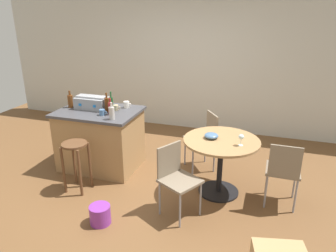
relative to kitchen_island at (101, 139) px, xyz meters
name	(u,v)px	position (x,y,z in m)	size (l,w,h in m)	color
ground_plane	(145,181)	(0.81, -0.23, -0.46)	(8.80, 8.80, 0.00)	brown
back_wall	(188,61)	(0.81, 2.13, 0.89)	(8.00, 0.10, 2.70)	beige
kitchen_island	(101,139)	(0.00, 0.00, 0.00)	(1.19, 0.87, 0.91)	#A37A4C
wooden_stool	(76,156)	(0.03, -0.72, 0.04)	(0.33, 0.33, 0.69)	brown
dining_table	(221,153)	(1.86, -0.20, 0.13)	(0.97, 0.97, 0.77)	black
folding_chair_near	(176,175)	(1.44, -0.81, 0.05)	(0.54, 0.54, 0.86)	#7F705B
folding_chair_far	(283,169)	(2.63, -0.28, 0.06)	(0.40, 0.41, 0.86)	#7F705B
folding_chair_left	(204,137)	(1.52, 0.42, 0.06)	(0.56, 0.56, 0.87)	#7F705B
toolbox	(92,103)	(-0.13, 0.06, 0.55)	(0.48, 0.27, 0.20)	gray
bottle_0	(110,108)	(0.27, -0.12, 0.54)	(0.07, 0.07, 0.24)	maroon
bottle_1	(112,113)	(0.38, -0.29, 0.54)	(0.08, 0.08, 0.24)	#B7B2AD
bottle_2	(70,101)	(-0.47, 0.01, 0.55)	(0.08, 0.08, 0.26)	#603314
bottle_3	(107,104)	(0.15, -0.01, 0.56)	(0.07, 0.07, 0.28)	#603314
bottle_4	(111,105)	(0.24, -0.03, 0.57)	(0.06, 0.06, 0.31)	#194C23
cup_0	(127,105)	(0.34, 0.25, 0.50)	(0.12, 0.09, 0.10)	white
cup_1	(116,108)	(0.25, 0.09, 0.49)	(0.11, 0.08, 0.08)	tan
cup_2	(102,112)	(0.17, -0.17, 0.49)	(0.12, 0.08, 0.08)	#4C7099
wine_glass	(241,137)	(2.11, -0.31, 0.42)	(0.07, 0.07, 0.14)	silver
serving_bowl	(211,136)	(1.73, -0.20, 0.34)	(0.18, 0.18, 0.07)	#4C7099
plastic_bucket	(100,215)	(0.68, -1.28, -0.35)	(0.24, 0.24, 0.22)	purple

